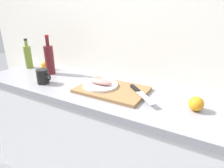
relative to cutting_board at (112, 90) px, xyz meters
The scene contains 11 objects.
back_wall 0.50m from the cutting_board, 100.64° to the left, with size 3.20×0.05×2.50m, color white.
kitchen_counter 0.47m from the cutting_board, 153.08° to the left, with size 2.00×0.60×0.90m.
cutting_board is the anchor object (origin of this frame).
white_plate 0.09m from the cutting_board, behind, with size 0.24×0.24×0.01m, color white.
fish_fillet 0.10m from the cutting_board, behind, with size 0.18×0.08×0.04m, color tan.
chef_knife 0.18m from the cutting_board, ahead, with size 0.23×0.22×0.02m.
olive_oil_bottle 0.95m from the cutting_board, behind, with size 0.06×0.06×0.27m.
wine_bottle 0.65m from the cutting_board, behind, with size 0.07×0.07×0.32m.
coffee_mug_0 0.52m from the cutting_board, 166.67° to the right, with size 0.12×0.08×0.10m.
orange_0 0.51m from the cutting_board, ahead, with size 0.08×0.08×0.08m, color orange.
orange_1 0.76m from the cutting_board, behind, with size 0.08×0.08×0.08m, color orange.
Camera 1 is at (0.63, -1.03, 1.39)m, focal length 30.30 mm.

